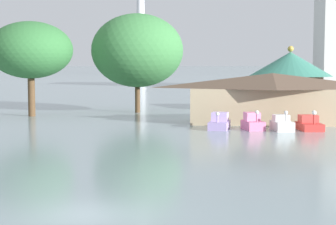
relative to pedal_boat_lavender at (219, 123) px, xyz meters
name	(u,v)px	position (x,y,z in m)	size (l,w,h in m)	color
ground_plane	(87,214)	(-4.72, -27.31, -0.54)	(2000.00, 2000.00, 0.00)	gray
pedal_boat_lavender	(219,123)	(0.00, 0.00, 0.00)	(1.91, 3.12, 1.53)	#B299D8
pedal_boat_pink	(253,123)	(2.75, -0.25, 0.03)	(1.98, 2.69, 1.70)	pink
pedal_boat_white	(282,124)	(5.10, -0.51, -0.02)	(1.86, 2.74, 1.72)	white
pedal_boat_red	(309,124)	(7.37, -0.01, -0.05)	(2.10, 3.03, 1.72)	red
boathouse	(272,97)	(4.79, 5.15, 1.87)	(15.97, 6.13, 4.59)	tan
green_roof_pavilion	(290,78)	(8.03, 19.08, 3.28)	(9.54, 9.54, 7.47)	brown
shoreline_tree_tall_left	(31,50)	(-19.45, 9.64, 6.28)	(8.67, 8.67, 9.78)	brown
shoreline_tree_mid	(137,51)	(-9.16, 15.04, 6.34)	(10.16, 10.16, 10.95)	brown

